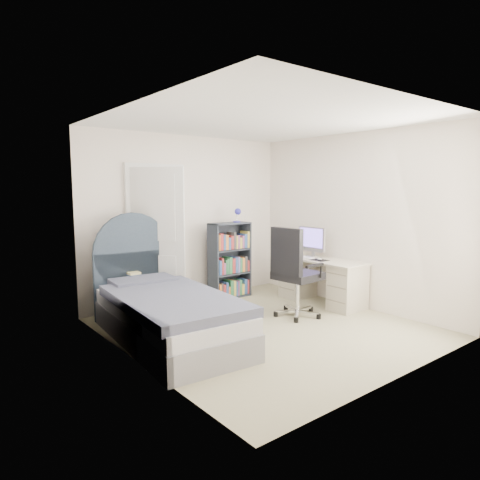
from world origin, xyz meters
TOP-DOWN VIEW (x-y plane):
  - room_shell at (0.00, 0.00)m, footprint 3.50×3.70m
  - door at (-0.65, 1.57)m, footprint 0.92×0.67m
  - bed at (-1.14, 0.45)m, footprint 1.24×2.35m
  - nightstand at (-1.05, 1.43)m, footprint 0.42×0.42m
  - floor_lamp at (-0.85, 1.50)m, footprint 0.19×0.19m
  - bookcase at (0.57, 1.48)m, footprint 0.66×0.28m
  - desk at (1.43, 0.36)m, footprint 0.55×1.37m
  - office_chair at (0.57, 0.10)m, footprint 0.63×0.65m

SIDE VIEW (x-z plane):
  - bed at x=-1.14m, z-range -0.38..1.01m
  - desk at x=1.43m, z-range -0.19..0.93m
  - nightstand at x=-1.05m, z-range 0.10..0.72m
  - floor_lamp at x=-0.85m, z-range -0.12..1.22m
  - bookcase at x=0.57m, z-range -0.15..1.25m
  - office_chair at x=0.57m, z-range 0.06..1.27m
  - door at x=-0.65m, z-range 0.00..2.06m
  - room_shell at x=0.00m, z-range -0.05..2.55m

